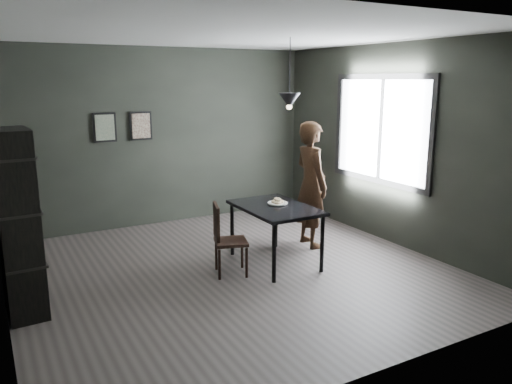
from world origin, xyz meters
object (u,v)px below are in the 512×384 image
wood_chair (224,235)px  shelf_unit (18,224)px  cafe_table (275,212)px  white_plate (278,204)px  woman (311,184)px  pendant_lamp (289,100)px

wood_chair → shelf_unit: (-2.19, 0.04, 0.43)m
cafe_table → white_plate: 0.14m
woman → shelf_unit: bearing=100.7°
white_plate → woman: 0.79m
cafe_table → pendant_lamp: bearing=21.8°
wood_chair → shelf_unit: bearing=-163.2°
white_plate → pendant_lamp: pendant_lamp is taller
white_plate → shelf_unit: shelf_unit is taller
white_plate → shelf_unit: (-3.00, -0.07, 0.17)m
white_plate → shelf_unit: size_ratio=0.12×
white_plate → wood_chair: bearing=-172.3°
cafe_table → shelf_unit: bearing=179.8°
shelf_unit → pendant_lamp: 3.36m
white_plate → wood_chair: wood_chair is taller
cafe_table → woman: size_ratio=0.68×
wood_chair → white_plate: bearing=25.6°
cafe_table → wood_chair: (-0.73, -0.03, -0.18)m
woman → pendant_lamp: bearing=121.4°
wood_chair → pendant_lamp: pendant_lamp is taller
cafe_table → white_plate: white_plate is taller
shelf_unit → pendant_lamp: bearing=-1.1°
woman → wood_chair: 1.63m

